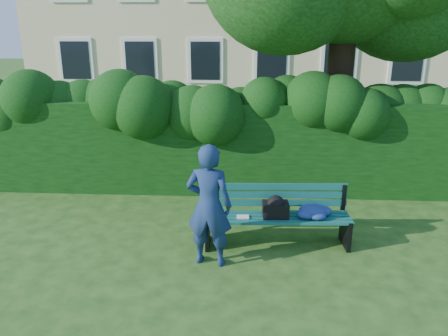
{
  "coord_description": "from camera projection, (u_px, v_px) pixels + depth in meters",
  "views": [
    {
      "loc": [
        0.38,
        -6.23,
        3.16
      ],
      "look_at": [
        0.0,
        0.6,
        0.95
      ],
      "focal_mm": 35.0,
      "sensor_mm": 36.0,
      "label": 1
    }
  ],
  "objects": [
    {
      "name": "hedge",
      "position": [
        228.0,
        146.0,
        8.73
      ],
      "size": [
        10.0,
        1.0,
        1.8
      ],
      "color": "black",
      "rests_on": "ground"
    },
    {
      "name": "park_bench",
      "position": [
        285.0,
        213.0,
        6.55
      ],
      "size": [
        2.2,
        0.66,
        0.89
      ],
      "rotation": [
        0.0,
        0.0,
        0.05
      ],
      "color": "#0F464B",
      "rests_on": "ground"
    },
    {
      "name": "ground",
      "position": [
        222.0,
        237.0,
        6.91
      ],
      "size": [
        80.0,
        80.0,
        0.0
      ],
      "primitive_type": "plane",
      "color": "#204916",
      "rests_on": "ground"
    },
    {
      "name": "man_reading",
      "position": [
        209.0,
        206.0,
        5.89
      ],
      "size": [
        0.69,
        0.51,
        1.73
      ],
      "primitive_type": "imported",
      "rotation": [
        0.0,
        0.0,
        2.98
      ],
      "color": "navy",
      "rests_on": "ground"
    }
  ]
}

